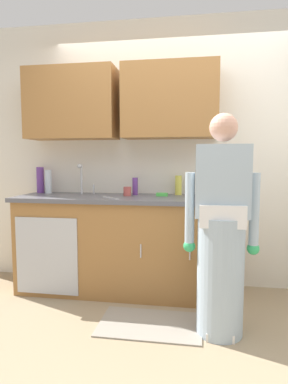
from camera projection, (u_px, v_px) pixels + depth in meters
ground_plane at (166, 330)px, 2.53m from camera, size 9.00×9.00×0.00m
kitchen_wall_with_uppers at (163, 142)px, 3.39m from camera, size 4.80×0.44×2.70m
counter_cabinet at (117, 246)px, 3.26m from camera, size 1.90×0.62×0.90m
countertop at (117, 198)px, 3.22m from camera, size 1.96×0.66×0.04m
sink at (81, 197)px, 3.28m from camera, size 0.50×0.36×0.35m
person_at_sink at (221, 242)px, 2.42m from camera, size 0.55×0.34×1.62m
floor_mat at (150, 324)px, 2.60m from camera, size 0.80×0.50×0.01m
bottle_cleaner_spray at (178, 185)px, 3.34m from camera, size 0.07×0.07×0.19m
bottle_soap at (40, 180)px, 3.54m from camera, size 0.08×0.08×0.27m
bottle_dish_liquid at (48, 182)px, 3.48m from camera, size 0.07×0.07×0.25m
bottle_water_tall at (135, 186)px, 3.33m from camera, size 0.06×0.06×0.17m
cup_by_sink at (127, 191)px, 3.26m from camera, size 0.08×0.08×0.09m
knife_on_counter at (111, 198)px, 3.06m from camera, size 0.19×0.18×0.01m
sponge at (162, 194)px, 3.23m from camera, size 0.11×0.07×0.03m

